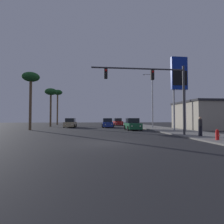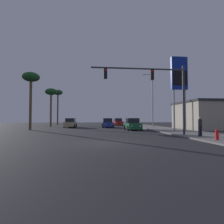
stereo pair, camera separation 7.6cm
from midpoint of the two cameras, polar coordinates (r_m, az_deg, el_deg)
The scene contains 15 objects.
ground_plane at distance 11.93m, azimuth -2.55°, elevation -10.02°, with size 120.00×120.00×0.00m, color #28282B.
sidewalk_right at distance 24.11m, azimuth 19.27°, elevation -5.75°, with size 5.00×60.00×0.12m.
building_gas_station at distance 31.68m, azimuth 30.32°, elevation -0.88°, with size 10.30×8.30×4.30m.
car_green at distance 25.21m, azimuth 6.81°, elevation -4.09°, with size 2.04×4.32×1.68m.
car_red at distance 41.42m, azimuth 2.00°, elevation -3.32°, with size 2.04×4.34×1.68m.
car_tan at distance 33.07m, azimuth -13.35°, elevation -3.57°, with size 2.04×4.34×1.68m.
car_blue at distance 32.03m, azimuth -1.38°, elevation -3.68°, with size 2.04×4.34×1.68m.
traffic_light_mast at distance 16.88m, azimuth 14.54°, elevation 8.74°, with size 8.75×0.36×6.50m.
street_lamp at distance 29.81m, azimuth 12.94°, elevation 4.64°, with size 1.74×0.24×9.00m.
gas_station_sign at distance 23.08m, azimuth 21.16°, elevation 10.49°, with size 2.00×0.42×9.00m.
fire_hydrant at distance 14.49m, azimuth 31.20°, elevation -6.38°, with size 0.24×0.34×0.76m.
pedestrian_on_sidewalk at distance 16.82m, azimuth 26.92°, elevation -3.95°, with size 0.34×0.32×1.67m.
palm_tree_mid at distance 37.15m, azimuth -19.23°, elevation 5.71°, with size 2.40×2.40×7.65m.
palm_tree_far at distance 47.13m, azimuth -17.22°, elevation 5.52°, with size 2.40×2.40×9.00m.
palm_tree_near at distance 27.87m, azimuth -24.89°, elevation 9.48°, with size 2.40×2.40×8.24m.
Camera 2 is at (-0.64, -11.80, 1.64)m, focal length 28.00 mm.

